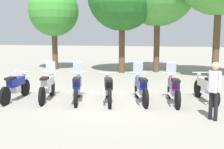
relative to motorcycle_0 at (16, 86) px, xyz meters
name	(u,v)px	position (x,y,z in m)	size (l,w,h in m)	color
ground_plane	(109,101)	(3.37, 0.45, -0.50)	(80.00, 80.00, 0.00)	gray
motorcycle_0	(16,86)	(0.00, 0.00, 0.00)	(0.62, 2.19, 0.99)	black
motorcycle_1	(47,86)	(1.12, 0.24, 0.01)	(0.68, 2.17, 1.37)	black
motorcycle_2	(77,87)	(2.24, 0.29, 0.01)	(0.78, 2.15, 1.37)	black
motorcycle_3	(108,88)	(3.36, 0.34, 0.00)	(0.79, 2.14, 0.99)	black
motorcycle_4	(141,87)	(4.48, 0.62, 0.01)	(0.83, 2.13, 1.37)	black
motorcycle_5	(173,88)	(5.61, 0.70, 0.01)	(0.62, 2.18, 1.37)	black
motorcycle_6	(206,88)	(6.73, 1.13, 0.00)	(0.79, 2.14, 0.99)	black
person_0	(214,87)	(6.69, -1.11, 0.46)	(0.34, 0.34, 1.65)	black
tree_0	(54,12)	(-2.01, 8.48, 3.27)	(3.23, 3.23, 5.41)	brown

